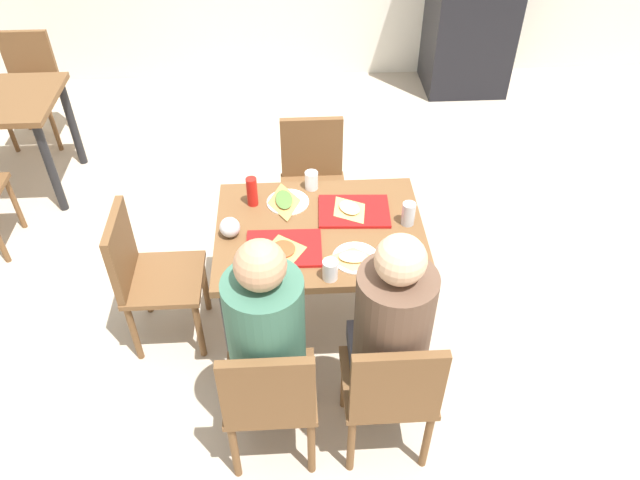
{
  "coord_description": "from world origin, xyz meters",
  "views": [
    {
      "loc": [
        -0.13,
        -2.31,
        2.68
      ],
      "look_at": [
        0.0,
        0.0,
        0.65
      ],
      "focal_mm": 34.38,
      "sensor_mm": 36.0,
      "label": 1
    }
  ],
  "objects_px": {
    "person_in_red": "(267,332)",
    "pizza_slice_d": "(353,258)",
    "chair_near_left": "(270,395)",
    "plastic_cup_a": "(311,180)",
    "chair_left_end": "(146,271)",
    "paper_plate_center": "(288,202)",
    "main_table": "(320,244)",
    "chair_near_right": "(391,389)",
    "condiment_bottle": "(252,192)",
    "tray_red_near": "(284,248)",
    "pizza_slice_c": "(284,200)",
    "chair_far_side": "(313,176)",
    "paper_plate_near_edge": "(356,258)",
    "plastic_cup_b": "(330,270)",
    "pizza_slice_b": "(349,208)",
    "tray_red_far": "(354,211)",
    "person_in_brown_jacket": "(391,326)",
    "foil_bundle": "(230,227)",
    "background_chair_far": "(31,80)",
    "soda_can": "(408,214)",
    "pizza_slice_a": "(283,250)"
  },
  "relations": [
    {
      "from": "chair_left_end",
      "to": "paper_plate_center",
      "type": "bearing_deg",
      "value": 16.62
    },
    {
      "from": "pizza_slice_b",
      "to": "plastic_cup_b",
      "type": "height_order",
      "value": "plastic_cup_b"
    },
    {
      "from": "paper_plate_near_edge",
      "to": "plastic_cup_a",
      "type": "xyz_separation_m",
      "value": [
        -0.18,
        0.57,
        0.05
      ]
    },
    {
      "from": "person_in_brown_jacket",
      "to": "condiment_bottle",
      "type": "relative_size",
      "value": 7.76
    },
    {
      "from": "person_in_red",
      "to": "pizza_slice_d",
      "type": "xyz_separation_m",
      "value": [
        0.4,
        0.41,
        0.01
      ]
    },
    {
      "from": "chair_left_end",
      "to": "paper_plate_near_edge",
      "type": "distance_m",
      "value": 1.11
    },
    {
      "from": "tray_red_far",
      "to": "soda_can",
      "type": "height_order",
      "value": "soda_can"
    },
    {
      "from": "chair_near_left",
      "to": "foil_bundle",
      "type": "xyz_separation_m",
      "value": [
        -0.18,
        0.77,
        0.29
      ]
    },
    {
      "from": "background_chair_far",
      "to": "chair_near_left",
      "type": "bearing_deg",
      "value": -58.03
    },
    {
      "from": "condiment_bottle",
      "to": "background_chair_far",
      "type": "bearing_deg",
      "value": 132.11
    },
    {
      "from": "pizza_slice_b",
      "to": "background_chair_far",
      "type": "relative_size",
      "value": 0.27
    },
    {
      "from": "chair_near_right",
      "to": "condiment_bottle",
      "type": "bearing_deg",
      "value": 120.42
    },
    {
      "from": "person_in_brown_jacket",
      "to": "paper_plate_near_edge",
      "type": "height_order",
      "value": "person_in_brown_jacket"
    },
    {
      "from": "condiment_bottle",
      "to": "pizza_slice_b",
      "type": "bearing_deg",
      "value": -11.26
    },
    {
      "from": "main_table",
      "to": "person_in_red",
      "type": "height_order",
      "value": "person_in_red"
    },
    {
      "from": "pizza_slice_d",
      "to": "plastic_cup_b",
      "type": "bearing_deg",
      "value": -136.6
    },
    {
      "from": "paper_plate_near_edge",
      "to": "pizza_slice_b",
      "type": "relative_size",
      "value": 0.97
    },
    {
      "from": "main_table",
      "to": "foil_bundle",
      "type": "bearing_deg",
      "value": -177.36
    },
    {
      "from": "plastic_cup_a",
      "to": "background_chair_far",
      "type": "distance_m",
      "value": 2.82
    },
    {
      "from": "chair_near_right",
      "to": "plastic_cup_b",
      "type": "distance_m",
      "value": 0.58
    },
    {
      "from": "paper_plate_center",
      "to": "pizza_slice_c",
      "type": "xyz_separation_m",
      "value": [
        -0.02,
        -0.0,
        0.01
      ]
    },
    {
      "from": "pizza_slice_a",
      "to": "chair_near_left",
      "type": "bearing_deg",
      "value": -96.94
    },
    {
      "from": "paper_plate_center",
      "to": "pizza_slice_d",
      "type": "relative_size",
      "value": 1.06
    },
    {
      "from": "person_in_brown_jacket",
      "to": "tray_red_near",
      "type": "xyz_separation_m",
      "value": [
        -0.44,
        0.51,
        0.0
      ]
    },
    {
      "from": "plastic_cup_a",
      "to": "foil_bundle",
      "type": "height_order",
      "value": "same"
    },
    {
      "from": "plastic_cup_b",
      "to": "condiment_bottle",
      "type": "height_order",
      "value": "condiment_bottle"
    },
    {
      "from": "main_table",
      "to": "paper_plate_center",
      "type": "xyz_separation_m",
      "value": [
        -0.16,
        0.22,
        0.11
      ]
    },
    {
      "from": "chair_near_left",
      "to": "paper_plate_center",
      "type": "xyz_separation_m",
      "value": [
        0.1,
        1.01,
        0.24
      ]
    },
    {
      "from": "main_table",
      "to": "pizza_slice_a",
      "type": "relative_size",
      "value": 5.13
    },
    {
      "from": "chair_near_left",
      "to": "plastic_cup_a",
      "type": "xyz_separation_m",
      "value": [
        0.23,
        1.13,
        0.29
      ]
    },
    {
      "from": "tray_red_near",
      "to": "pizza_slice_c",
      "type": "xyz_separation_m",
      "value": [
        0.01,
        0.36,
        0.01
      ]
    },
    {
      "from": "paper_plate_near_edge",
      "to": "plastic_cup_a",
      "type": "relative_size",
      "value": 2.2
    },
    {
      "from": "paper_plate_near_edge",
      "to": "plastic_cup_b",
      "type": "height_order",
      "value": "plastic_cup_b"
    },
    {
      "from": "chair_near_left",
      "to": "person_in_red",
      "type": "height_order",
      "value": "person_in_red"
    },
    {
      "from": "main_table",
      "to": "condiment_bottle",
      "type": "xyz_separation_m",
      "value": [
        -0.34,
        0.22,
        0.18
      ]
    },
    {
      "from": "pizza_slice_b",
      "to": "plastic_cup_b",
      "type": "xyz_separation_m",
      "value": [
        -0.13,
        -0.47,
        0.03
      ]
    },
    {
      "from": "tray_red_near",
      "to": "pizza_slice_b",
      "type": "xyz_separation_m",
      "value": [
        0.34,
        0.27,
        0.02
      ]
    },
    {
      "from": "tray_red_near",
      "to": "pizza_slice_b",
      "type": "relative_size",
      "value": 1.59
    },
    {
      "from": "main_table",
      "to": "tray_red_near",
      "type": "bearing_deg",
      "value": -141.91
    },
    {
      "from": "person_in_red",
      "to": "condiment_bottle",
      "type": "xyz_separation_m",
      "value": [
        -0.08,
        0.87,
        0.07
      ]
    },
    {
      "from": "chair_near_right",
      "to": "paper_plate_near_edge",
      "type": "height_order",
      "value": "chair_near_right"
    },
    {
      "from": "chair_near_right",
      "to": "pizza_slice_b",
      "type": "height_order",
      "value": "chair_near_right"
    },
    {
      "from": "paper_plate_center",
      "to": "paper_plate_near_edge",
      "type": "bearing_deg",
      "value": -55.16
    },
    {
      "from": "background_chair_far",
      "to": "pizza_slice_d",
      "type": "bearing_deg",
      "value": -47.07
    },
    {
      "from": "soda_can",
      "to": "background_chair_far",
      "type": "height_order",
      "value": "soda_can"
    },
    {
      "from": "main_table",
      "to": "tray_red_far",
      "type": "distance_m",
      "value": 0.24
    },
    {
      "from": "main_table",
      "to": "paper_plate_near_edge",
      "type": "height_order",
      "value": "paper_plate_near_edge"
    },
    {
      "from": "chair_far_side",
      "to": "paper_plate_near_edge",
      "type": "relative_size",
      "value": 3.78
    },
    {
      "from": "chair_near_left",
      "to": "soda_can",
      "type": "bearing_deg",
      "value": 49.25
    },
    {
      "from": "chair_far_side",
      "to": "paper_plate_center",
      "type": "height_order",
      "value": "chair_far_side"
    }
  ]
}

